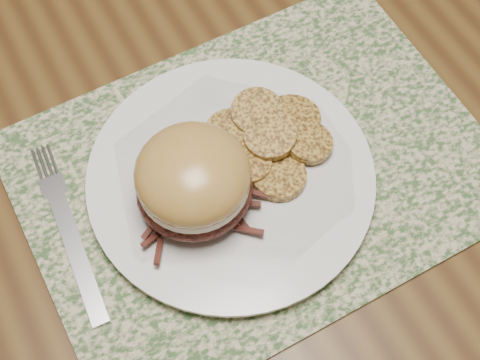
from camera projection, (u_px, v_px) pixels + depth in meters
name	position (u px, v px, depth m)	size (l,w,h in m)	color
ground	(352.00, 253.00, 1.42)	(3.50, 3.50, 0.00)	brown
dining_table	(431.00, 55.00, 0.83)	(1.50, 0.90, 0.75)	brown
placemat	(257.00, 170.00, 0.66)	(0.45, 0.33, 0.00)	#36552B
dinner_plate	(231.00, 178.00, 0.64)	(0.26, 0.26, 0.02)	white
pork_sandwich	(193.00, 181.00, 0.59)	(0.12, 0.12, 0.08)	black
roasted_potatoes	(269.00, 139.00, 0.64)	(0.13, 0.14, 0.03)	#AD8333
fork	(68.00, 229.00, 0.62)	(0.03, 0.20, 0.00)	silver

